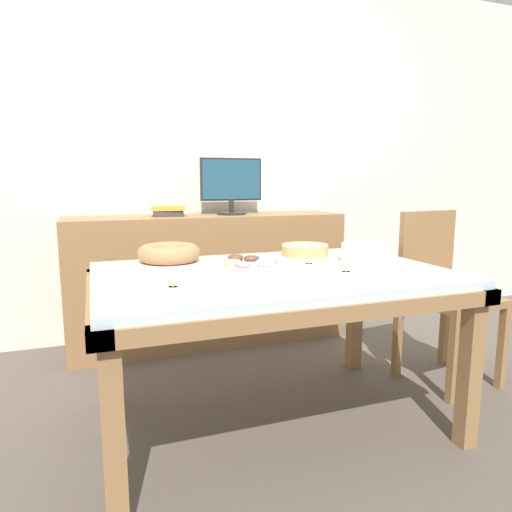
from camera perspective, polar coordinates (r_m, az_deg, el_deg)
The scene contains 14 objects.
ground_plane at distance 2.25m, azimuth 1.96°, elevation -20.14°, with size 12.00×12.00×0.00m, color #564C44.
wall_back at distance 3.37m, azimuth -7.45°, elevation 12.59°, with size 8.00×0.10×2.60m, color silver.
dining_table at distance 2.01m, azimuth 2.06°, elevation -4.17°, with size 1.54×1.01×0.72m.
chair at distance 2.74m, azimuth 22.10°, elevation -3.60°, with size 0.47×0.47×0.94m.
sideboard at distance 3.14m, azimuth -5.93°, elevation -2.93°, with size 1.84×0.44×0.88m.
computer_monitor at distance 3.11m, azimuth -3.12°, elevation 8.68°, with size 0.42×0.20×0.38m.
book_stack at distance 3.02m, azimuth -10.94°, elevation 5.58°, with size 0.23×0.19×0.07m.
cake_chocolate_round at distance 2.33m, azimuth 6.12°, elevation 0.57°, with size 0.28×0.28×0.07m.
cake_golden_bundt at distance 2.18m, azimuth -10.81°, elevation 0.21°, with size 0.30×0.30×0.09m.
pastry_platter at distance 2.08m, azimuth -0.86°, elevation -0.98°, with size 0.38×0.38×0.04m.
plate_stack at distance 2.25m, azimuth 13.25°, elevation 0.40°, with size 0.21×0.21×0.09m.
tealight_centre at distance 2.08m, azimuth 6.60°, elevation -1.09°, with size 0.04×0.04×0.04m.
tealight_right_edge at distance 1.92m, azimuth 11.18°, elevation -2.08°, with size 0.04×0.04×0.04m.
tealight_left_edge at distance 1.65m, azimuth -10.33°, elevation -3.98°, with size 0.04×0.04×0.04m.
Camera 1 is at (-0.73, -1.81, 1.11)m, focal length 32.00 mm.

